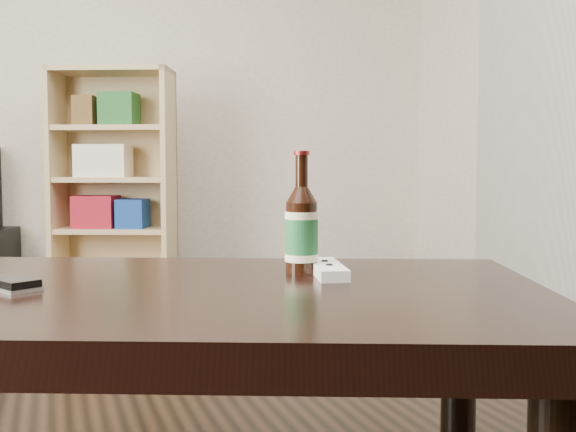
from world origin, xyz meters
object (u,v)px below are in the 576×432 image
object	(u,v)px
beer_bottle	(302,230)
coffee_table	(176,322)
remote	(327,269)
phone	(11,284)
bookshelf	(113,175)

from	to	relation	value
beer_bottle	coffee_table	bearing A→B (deg)	-165.41
beer_bottle	remote	size ratio (longest dim) A/B	1.19
coffee_table	beer_bottle	xyz separation A→B (m)	(0.28, 0.07, 0.16)
beer_bottle	phone	xyz separation A→B (m)	(-0.56, -0.00, -0.08)
coffee_table	remote	distance (m)	0.33
phone	remote	size ratio (longest dim) A/B	0.63
remote	coffee_table	bearing A→B (deg)	-160.56
beer_bottle	remote	distance (m)	0.10
phone	beer_bottle	bearing A→B (deg)	-29.13
coffee_table	bookshelf	bearing A→B (deg)	87.03
remote	phone	bearing A→B (deg)	-169.89
beer_bottle	remote	xyz separation A→B (m)	(0.04, -0.04, -0.08)
remote	beer_bottle	bearing A→B (deg)	149.63
coffee_table	remote	size ratio (longest dim) A/B	7.33
coffee_table	remote	world-z (taller)	remote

